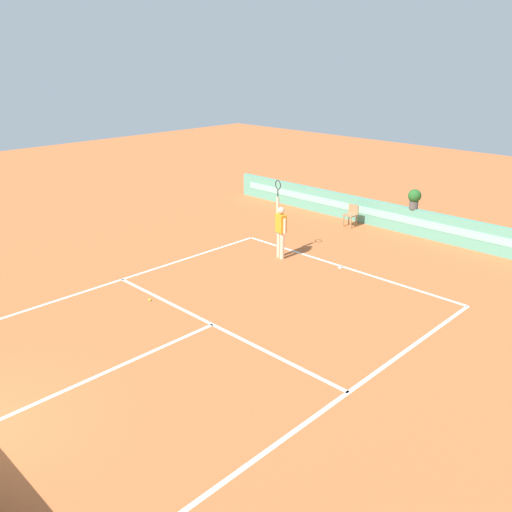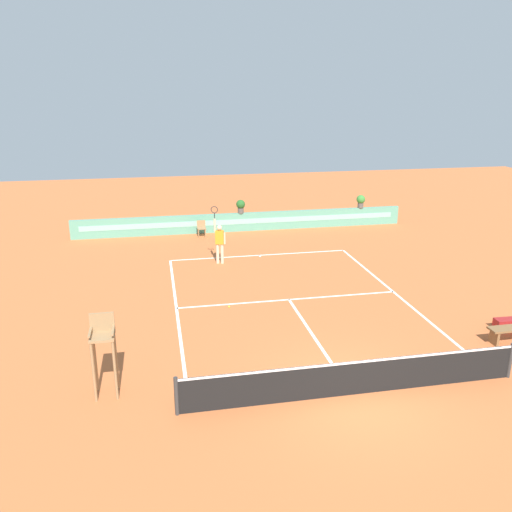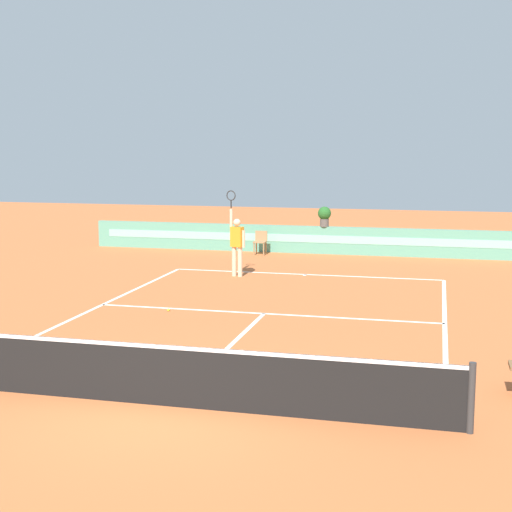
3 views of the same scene
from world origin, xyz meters
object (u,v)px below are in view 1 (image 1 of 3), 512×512
Objects in this scene: tennis_ball_near_baseline at (150,300)px; tennis_player at (281,228)px; ball_kid_chair at (351,214)px; potted_plant_centre at (414,198)px.

tennis_player is at bearing 86.35° from tennis_ball_near_baseline.
tennis_player is 5.10m from tennis_ball_near_baseline.
tennis_player is (0.38, -4.56, 0.57)m from ball_kid_chair.
tennis_ball_near_baseline is (-0.32, -4.99, -1.02)m from tennis_player.
tennis_ball_near_baseline is 0.09× the size of potted_plant_centre.
potted_plant_centre is at bearing 78.19° from tennis_ball_near_baseline.
ball_kid_chair is 4.61m from tennis_player.
tennis_player is at bearing -85.30° from ball_kid_chair.
ball_kid_chair is 12.50× the size of tennis_ball_near_baseline.
tennis_player reaches higher than potted_plant_centre.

